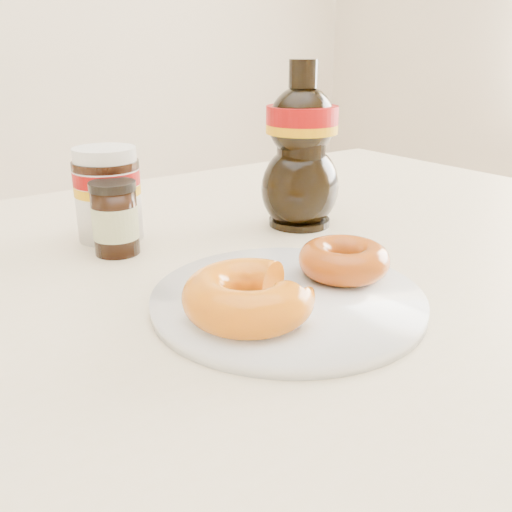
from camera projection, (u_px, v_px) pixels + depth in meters
dining_table at (205, 341)px, 0.64m from camera, size 1.40×0.90×0.75m
plate at (288, 299)px, 0.53m from camera, size 0.25×0.25×0.01m
donut_bitten at (248, 296)px, 0.48m from camera, size 0.15×0.15×0.04m
donut_whole at (344, 260)px, 0.57m from camera, size 0.10×0.10×0.03m
nutella_jar at (108, 190)px, 0.70m from camera, size 0.08×0.08×0.11m
syrup_bottle at (301, 146)px, 0.74m from camera, size 0.11×0.10×0.21m
dark_jar at (115, 219)px, 0.66m from camera, size 0.05×0.05×0.09m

